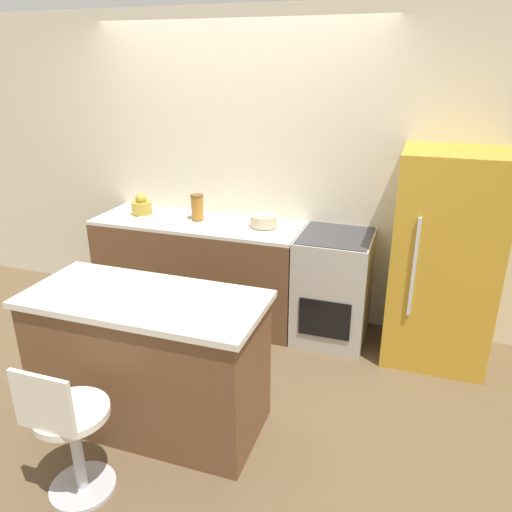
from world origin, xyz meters
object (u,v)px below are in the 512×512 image
at_px(mixing_bowl, 264,221).
at_px(oven_range, 333,287).
at_px(refrigerator, 444,259).
at_px(kettle, 142,206).
at_px(stool_chair, 70,434).

bearing_deg(mixing_bowl, oven_range, -3.43).
distance_m(refrigerator, kettle, 2.58).
xyz_separation_m(refrigerator, stool_chair, (-1.78, -2.07, -0.41)).
distance_m(oven_range, refrigerator, 0.89).
relative_size(refrigerator, mixing_bowl, 7.21).
relative_size(refrigerator, stool_chair, 1.91).
height_order(oven_range, kettle, kettle).
xyz_separation_m(refrigerator, mixing_bowl, (-1.43, 0.06, 0.14)).
bearing_deg(mixing_bowl, refrigerator, -2.26).
relative_size(stool_chair, kettle, 4.50).
relative_size(kettle, mixing_bowl, 0.84).
bearing_deg(oven_range, refrigerator, -1.37).
height_order(refrigerator, stool_chair, refrigerator).
bearing_deg(kettle, stool_chair, -69.52).
distance_m(refrigerator, mixing_bowl, 1.44).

